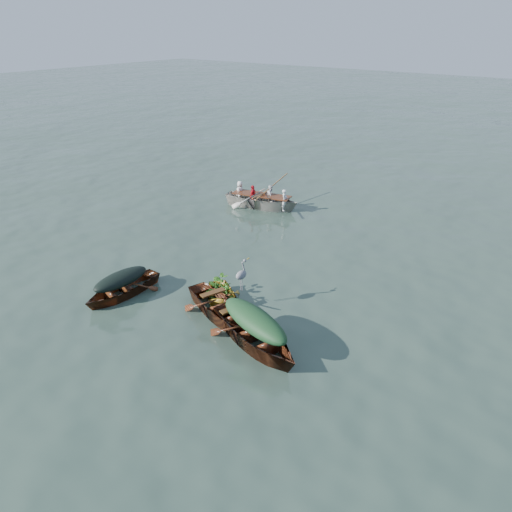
{
  "coord_description": "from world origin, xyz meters",
  "views": [
    {
      "loc": [
        7.87,
        -7.61,
        7.36
      ],
      "look_at": [
        -0.83,
        3.85,
        0.5
      ],
      "focal_mm": 35.0,
      "sensor_mm": 36.0,
      "label": 1
    }
  ],
  "objects_px": {
    "open_wooden_boat": "(223,319)",
    "rowed_boat": "(262,208)",
    "yellow_dinghy": "(223,309)",
    "dark_covered_boat": "(123,295)",
    "heron": "(241,279)",
    "green_tarp_boat": "(255,346)"
  },
  "relations": [
    {
      "from": "green_tarp_boat",
      "to": "open_wooden_boat",
      "type": "bearing_deg",
      "value": 90.0
    },
    {
      "from": "dark_covered_boat",
      "to": "green_tarp_boat",
      "type": "height_order",
      "value": "green_tarp_boat"
    },
    {
      "from": "yellow_dinghy",
      "to": "dark_covered_boat",
      "type": "bearing_deg",
      "value": 154.14
    },
    {
      "from": "dark_covered_boat",
      "to": "rowed_boat",
      "type": "relative_size",
      "value": 0.72
    },
    {
      "from": "yellow_dinghy",
      "to": "heron",
      "type": "xyz_separation_m",
      "value": [
        0.32,
        0.45,
        0.84
      ]
    },
    {
      "from": "yellow_dinghy",
      "to": "heron",
      "type": "height_order",
      "value": "heron"
    },
    {
      "from": "heron",
      "to": "green_tarp_boat",
      "type": "bearing_deg",
      "value": -90.79
    },
    {
      "from": "yellow_dinghy",
      "to": "green_tarp_boat",
      "type": "distance_m",
      "value": 1.97
    },
    {
      "from": "rowed_boat",
      "to": "green_tarp_boat",
      "type": "bearing_deg",
      "value": -157.37
    },
    {
      "from": "yellow_dinghy",
      "to": "green_tarp_boat",
      "type": "bearing_deg",
      "value": -74.61
    },
    {
      "from": "open_wooden_boat",
      "to": "heron",
      "type": "xyz_separation_m",
      "value": [
        -0.04,
        0.85,
        0.84
      ]
    },
    {
      "from": "dark_covered_boat",
      "to": "heron",
      "type": "xyz_separation_m",
      "value": [
        3.16,
        1.66,
        0.84
      ]
    },
    {
      "from": "dark_covered_boat",
      "to": "rowed_boat",
      "type": "distance_m",
      "value": 8.59
    },
    {
      "from": "yellow_dinghy",
      "to": "open_wooden_boat",
      "type": "bearing_deg",
      "value": -96.68
    },
    {
      "from": "yellow_dinghy",
      "to": "green_tarp_boat",
      "type": "height_order",
      "value": "green_tarp_boat"
    },
    {
      "from": "yellow_dinghy",
      "to": "heron",
      "type": "distance_m",
      "value": 1.01
    },
    {
      "from": "yellow_dinghy",
      "to": "rowed_boat",
      "type": "relative_size",
      "value": 0.64
    },
    {
      "from": "yellow_dinghy",
      "to": "open_wooden_boat",
      "type": "distance_m",
      "value": 0.55
    },
    {
      "from": "dark_covered_boat",
      "to": "green_tarp_boat",
      "type": "xyz_separation_m",
      "value": [
        4.61,
        0.36,
        0.0
      ]
    },
    {
      "from": "yellow_dinghy",
      "to": "dark_covered_boat",
      "type": "xyz_separation_m",
      "value": [
        -2.83,
        -1.21,
        0.0
      ]
    },
    {
      "from": "open_wooden_boat",
      "to": "rowed_boat",
      "type": "xyz_separation_m",
      "value": [
        -4.42,
        7.69,
        0.0
      ]
    },
    {
      "from": "green_tarp_boat",
      "to": "open_wooden_boat",
      "type": "height_order",
      "value": "green_tarp_boat"
    }
  ]
}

